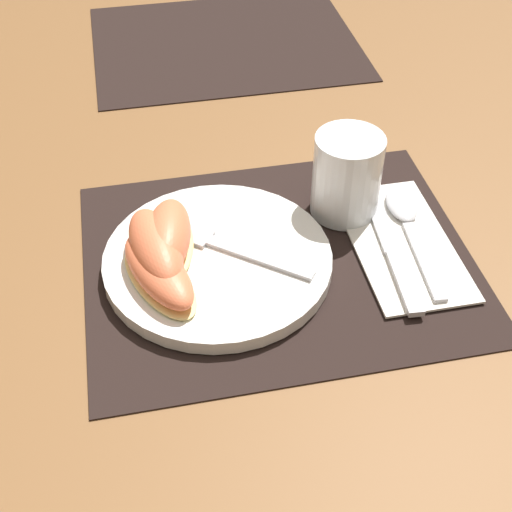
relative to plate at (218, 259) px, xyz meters
name	(u,v)px	position (x,y,z in m)	size (l,w,h in m)	color
ground_plane	(278,260)	(0.07, 0.00, -0.01)	(3.00, 3.00, 0.00)	brown
placemat	(278,259)	(0.07, 0.00, -0.01)	(0.42, 0.34, 0.00)	black
placemat_far	(225,42)	(0.10, 0.51, -0.01)	(0.42, 0.34, 0.00)	black
plate	(218,259)	(0.00, 0.00, 0.00)	(0.24, 0.24, 0.02)	white
juice_glass	(346,180)	(0.16, 0.06, 0.04)	(0.08, 0.08, 0.10)	silver
napkin	(401,243)	(0.21, -0.01, -0.01)	(0.11, 0.21, 0.00)	white
knife	(389,243)	(0.19, -0.01, 0.00)	(0.04, 0.23, 0.01)	#BCBCC1
spoon	(407,219)	(0.22, 0.02, 0.00)	(0.04, 0.19, 0.01)	#BCBCC1
fork	(216,243)	(0.00, 0.02, 0.01)	(0.17, 0.14, 0.00)	#BCBCC1
citrus_wedge_0	(168,239)	(-0.05, 0.01, 0.03)	(0.07, 0.12, 0.05)	#F4DB84
citrus_wedge_1	(156,251)	(-0.06, 0.00, 0.03)	(0.07, 0.13, 0.04)	#F4DB84
citrus_wedge_2	(159,272)	(-0.06, -0.03, 0.02)	(0.09, 0.14, 0.03)	#F4DB84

